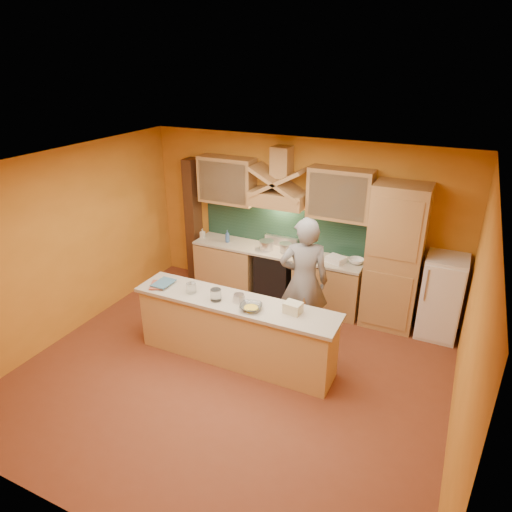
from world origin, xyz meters
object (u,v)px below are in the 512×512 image
at_px(fridge, 441,297).
at_px(stove, 276,275).
at_px(kitchen_scale, 239,299).
at_px(person, 304,282).
at_px(mixing_bowl, 251,307).

bearing_deg(fridge, stove, 180.00).
height_order(stove, kitchen_scale, kitchen_scale).
bearing_deg(stove, person, -49.78).
height_order(stove, mixing_bowl, mixing_bowl).
xyz_separation_m(person, mixing_bowl, (-0.37, -0.99, 0.00)).
distance_m(fridge, mixing_bowl, 3.00).
xyz_separation_m(stove, person, (0.87, -1.03, 0.53)).
relative_size(fridge, person, 0.66).
bearing_deg(mixing_bowl, kitchen_scale, 154.45).
distance_m(fridge, kitchen_scale, 3.11).
relative_size(fridge, mixing_bowl, 4.53).
bearing_deg(person, fridge, -171.33).
xyz_separation_m(fridge, mixing_bowl, (-2.20, -2.02, 0.33)).
distance_m(stove, kitchen_scale, 2.00).
xyz_separation_m(fridge, kitchen_scale, (-2.43, -1.90, 0.34)).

